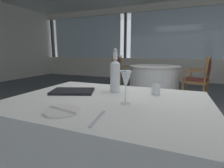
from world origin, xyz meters
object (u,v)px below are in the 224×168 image
Objects in this scene: water_bottle at (115,75)px; menu_book at (73,91)px; wine_glass at (126,81)px; water_tumbler at (156,89)px; side_plate at (62,111)px; dining_chair_1_0 at (120,70)px; dining_chair_1_1 at (201,76)px.

water_bottle is 1.06× the size of menu_book.
wine_glass reaches higher than water_tumbler.
water_tumbler is at bearing 65.37° from wine_glass.
wine_glass is 0.51m from menu_book.
side_plate is at bearing -82.68° from menu_book.
water_bottle is at bearing 122.09° from wine_glass.
side_plate is at bearing -100.50° from water_bottle.
water_bottle reaches higher than side_plate.
wine_glass is (0.27, 0.26, 0.14)m from side_plate.
menu_book is 0.33× the size of dining_chair_1_0.
menu_book is at bearing -153.59° from water_bottle.
water_tumbler is (0.42, 0.58, 0.03)m from side_plate.
dining_chair_1_0 is (-1.07, 3.23, -0.33)m from water_bottle.
side_plate is at bearing -125.95° from water_tumbler.
water_bottle reaches higher than dining_chair_1_1.
menu_book is (-0.20, 0.39, 0.01)m from side_plate.
wine_glass is at bearing -114.63° from water_tumbler.
water_tumbler reaches higher than side_plate.
water_bottle is 0.35× the size of dining_chair_1_1.
wine_glass is 0.36m from water_tumbler.
dining_chair_1_1 reaches higher than dining_chair_1_0.
dining_chair_1_0 is (-1.39, 3.19, -0.23)m from water_tumbler.
water_tumbler is 2.66m from dining_chair_1_1.
wine_glass is 3.74m from dining_chair_1_0.
water_bottle is 3.42m from dining_chair_1_0.
water_tumbler is 0.65m from menu_book.
side_plate is 3.90m from dining_chair_1_0.
dining_chair_1_1 reaches higher than side_plate.
water_tumbler is 0.08× the size of dining_chair_1_1.
wine_glass is 0.64× the size of menu_book.
side_plate is at bearing -136.35° from wine_glass.
menu_book is at bearing 82.99° from dining_chair_1_1.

